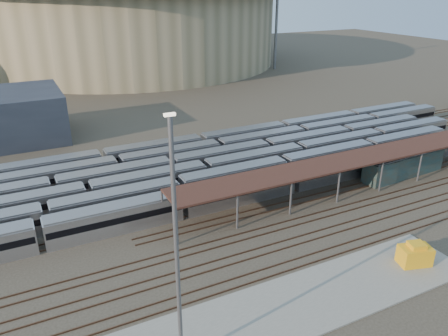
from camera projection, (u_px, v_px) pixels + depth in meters
ground at (238, 234)px, 57.68m from camera, size 420.00×420.00×0.00m
apron at (265, 316)px, 43.24m from camera, size 50.00×9.00×0.20m
subway_trains at (194, 170)px, 72.89m from camera, size 126.09×23.90×3.60m
inspection_shed at (350, 161)px, 68.12m from camera, size 60.30×6.00×5.30m
empty_tracks at (257, 252)px, 53.54m from camera, size 170.00×9.62×0.18m
stadium at (129, 21)px, 176.75m from camera, size 124.00×124.00×32.50m
floodlight_2 at (277, 12)px, 160.81m from camera, size 4.00×1.00×38.40m
floodlight_3 at (30, 10)px, 177.11m from camera, size 4.00×1.00×38.40m
teal_boxcar at (404, 165)px, 74.39m from camera, size 16.74×4.16×3.87m
yard_light_pole at (177, 252)px, 33.73m from camera, size 0.81×0.36×22.27m
yellow_equipment at (415, 255)px, 50.81m from camera, size 4.05×3.15×2.23m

